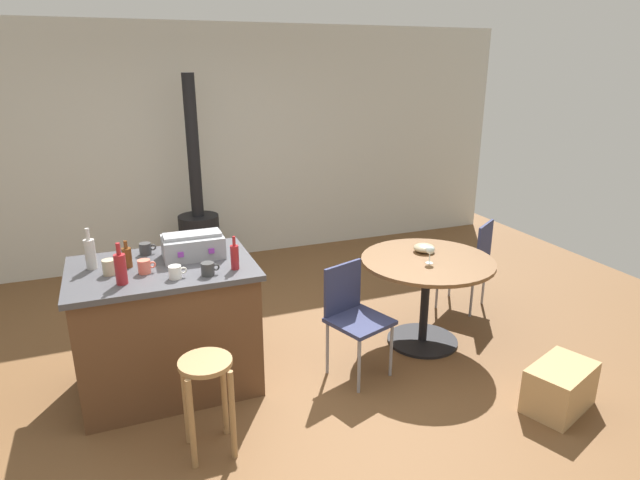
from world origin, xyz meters
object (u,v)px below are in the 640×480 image
(toolbox, at_px, (193,246))
(cup_3, at_px, (145,266))
(wood_stove, at_px, (199,229))
(cup_1, at_px, (109,267))
(folding_chair_near, at_px, (353,312))
(serving_bowl, at_px, (424,248))
(wooden_stool, at_px, (207,386))
(bottle_0, at_px, (121,268))
(kitchen_island, at_px, (168,326))
(cup_2, at_px, (208,269))
(cardboard_box, at_px, (560,387))
(cup_4, at_px, (146,249))
(folding_chair_far, at_px, (470,257))
(cup_0, at_px, (175,272))
(wine_glass, at_px, (430,251))
(bottle_1, at_px, (235,257))
(bottle_2, at_px, (90,253))
(dining_table, at_px, (426,279))
(bottle_3, at_px, (127,257))

(toolbox, height_order, cup_3, toolbox)
(wood_stove, xyz_separation_m, cup_1, (-0.91, -2.16, 0.46))
(folding_chair_near, relative_size, serving_bowl, 4.71)
(wooden_stool, bearing_deg, bottle_0, 123.87)
(toolbox, bearing_deg, bottle_0, -145.98)
(kitchen_island, height_order, wooden_stool, kitchen_island)
(cup_2, distance_m, cardboard_box, 2.52)
(cup_4, distance_m, cardboard_box, 3.07)
(wooden_stool, height_order, cardboard_box, wooden_stool)
(folding_chair_far, bearing_deg, cup_4, -179.99)
(wooden_stool, height_order, cup_0, cup_0)
(cup_1, height_order, wine_glass, cup_1)
(bottle_1, bearing_deg, folding_chair_near, -5.69)
(bottle_2, relative_size, serving_bowl, 1.59)
(bottle_2, distance_m, cup_2, 0.83)
(dining_table, relative_size, cup_0, 9.14)
(bottle_1, bearing_deg, cup_2, -167.37)
(wooden_stool, bearing_deg, bottle_2, 121.31)
(toolbox, bearing_deg, wooden_stool, -96.41)
(folding_chair_far, relative_size, cup_3, 7.37)
(cup_1, bearing_deg, cup_4, 52.02)
(kitchen_island, xyz_separation_m, cup_1, (-0.33, -0.04, 0.52))
(toolbox, distance_m, bottle_3, 0.45)
(folding_chair_far, distance_m, cup_1, 3.21)
(kitchen_island, relative_size, toolbox, 2.96)
(folding_chair_far, distance_m, bottle_2, 3.31)
(bottle_1, height_order, serving_bowl, bottle_1)
(bottle_0, height_order, wine_glass, bottle_0)
(bottle_1, distance_m, cup_2, 0.20)
(kitchen_island, relative_size, serving_bowl, 6.95)
(cup_3, xyz_separation_m, cardboard_box, (2.55, -1.18, -0.82))
(kitchen_island, relative_size, wine_glass, 8.71)
(bottle_0, distance_m, cup_4, 0.56)
(cup_2, relative_size, cup_4, 1.02)
(cup_3, bearing_deg, bottle_2, 146.32)
(toolbox, distance_m, cup_4, 0.37)
(wooden_stool, bearing_deg, wine_glass, 17.56)
(serving_bowl, bearing_deg, cup_1, -178.64)
(bottle_3, distance_m, cup_0, 0.43)
(wine_glass, bearing_deg, serving_bowl, 66.78)
(wooden_stool, distance_m, bottle_3, 1.10)
(kitchen_island, height_order, wine_glass, kitchen_island)
(bottle_1, xyz_separation_m, serving_bowl, (1.67, 0.27, -0.24))
(cup_0, bearing_deg, bottle_2, 142.78)
(bottle_1, height_order, bottle_2, bottle_2)
(cup_2, distance_m, wine_glass, 1.76)
(kitchen_island, distance_m, wood_stove, 2.20)
(wooden_stool, height_order, wood_stove, wood_stove)
(folding_chair_near, bearing_deg, wood_stove, 106.69)
(dining_table, relative_size, folding_chair_near, 1.27)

